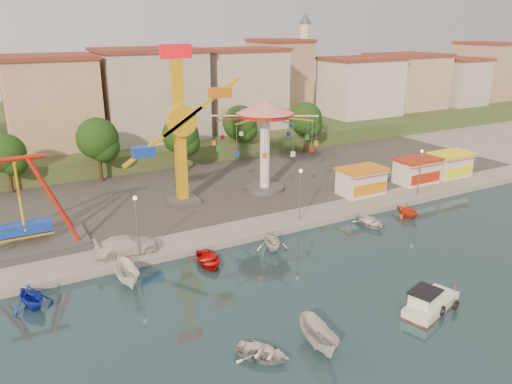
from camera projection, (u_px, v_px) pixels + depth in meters
ground at (307, 311)px, 34.76m from camera, size 200.00×200.00×0.00m
quay_deck at (103, 138)px, 86.04m from camera, size 200.00×100.00×0.60m
asphalt_pad at (164, 186)px, 59.43m from camera, size 90.00×28.00×0.01m
hill_terrace at (96, 126)px, 89.80m from camera, size 200.00×60.00×3.00m
pirate_ship_ride at (21, 204)px, 42.40m from camera, size 10.00×5.00×8.00m
kamikaze_tower at (184, 132)px, 51.66m from camera, size 8.69×3.10×16.50m
wave_swinger at (265, 126)px, 55.68m from camera, size 11.60×11.60×10.40m
booth_left at (361, 181)px, 56.30m from camera, size 5.40×3.78×3.08m
booth_mid at (417, 170)px, 60.26m from camera, size 5.40×3.78×3.08m
booth_right at (450, 164)px, 62.95m from camera, size 5.40×3.78×3.08m
lamp_post_1 at (137, 228)px, 40.87m from camera, size 0.14×0.14×5.00m
lamp_post_2 at (300, 197)px, 48.22m from camera, size 0.14×0.14×5.00m
lamp_post_3 at (420, 174)px, 55.57m from camera, size 0.14×0.14×5.00m
tree_1 at (6, 154)px, 55.78m from camera, size 4.35×4.35×6.80m
tree_2 at (97, 139)px, 59.79m from camera, size 5.02×5.02×7.85m
tree_3 at (181, 135)px, 63.30m from camera, size 4.68×4.68×7.32m
tree_4 at (240, 123)px, 70.31m from camera, size 4.86×4.86×7.60m
tree_5 at (306, 119)px, 73.41m from camera, size 4.83×4.83×7.54m
building_2 at (55, 100)px, 71.31m from camera, size 11.95×9.28×11.23m
building_3 at (156, 103)px, 75.35m from camera, size 12.59×10.50×9.20m
building_4 at (226, 95)px, 84.34m from camera, size 10.75×9.23×9.24m
building_5 at (298, 85)px, 88.59m from camera, size 12.77×10.96×11.21m
building_6 at (356, 80)px, 92.52m from camera, size 8.23×8.98×12.36m
building_7 at (385, 83)px, 102.64m from camera, size 11.59×10.93×8.76m
building_8 at (458, 73)px, 103.02m from camera, size 12.84×9.28×12.58m
building_9 at (489, 77)px, 112.05m from camera, size 12.95×9.17×9.21m
minaret at (304, 61)px, 92.03m from camera, size 2.80×2.80×18.00m
cabin_motorboat at (430, 304)px, 34.66m from camera, size 5.32×3.27×1.75m
rowboat_a at (262, 353)px, 29.71m from camera, size 4.05×4.22×0.71m
skiff at (319, 337)px, 30.49m from camera, size 2.27×4.39×1.62m
van at (126, 245)px, 41.89m from camera, size 5.32×2.45×1.51m
moored_boat_1 at (31, 296)px, 34.93m from camera, size 3.66×3.95×1.72m
moored_boat_2 at (127, 274)px, 38.07m from camera, size 1.68×4.26×1.63m
moored_boat_3 at (208, 260)px, 41.30m from camera, size 3.19×4.16×0.80m
moored_boat_4 at (272, 240)px, 43.96m from camera, size 3.66×3.97×1.74m
moored_boat_6 at (370, 222)px, 49.34m from camera, size 2.83×3.81×0.76m
moored_boat_7 at (407, 210)px, 51.49m from camera, size 2.69×3.04×1.49m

